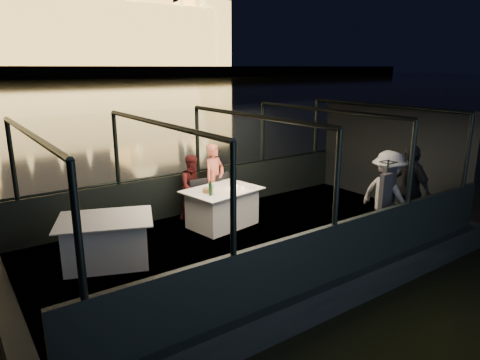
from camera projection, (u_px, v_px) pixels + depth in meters
boat_hull at (252, 262)px, 8.20m from camera, size 8.60×4.40×1.00m
boat_deck at (252, 239)px, 8.08m from camera, size 8.00×4.00×0.04m
gunwale_port at (199, 191)px, 9.54m from camera, size 8.00×0.08×0.90m
gunwale_starboard at (333, 252)px, 6.38m from camera, size 8.00×0.08×0.90m
cabin_glass_port at (197, 140)px, 9.24m from camera, size 8.00×0.02×1.40m
cabin_glass_starboard at (337, 178)px, 6.09m from camera, size 8.00×0.02×1.40m
cabin_roof_glass at (253, 116)px, 7.49m from camera, size 8.00×4.00×0.02m
end_wall_fore at (7, 224)px, 5.54m from camera, size 0.02×4.00×2.30m
end_wall_aft at (389, 154)px, 10.02m from camera, size 0.02×4.00×2.30m
canopy_ribs at (253, 179)px, 7.78m from camera, size 8.00×4.00×2.30m
dining_table_central at (222, 207)px, 8.62m from camera, size 1.61×1.28×0.77m
dining_table_aft at (107, 241)px, 6.94m from camera, size 1.77×1.54×0.79m
chair_port_left at (203, 200)px, 8.86m from camera, size 0.43×0.43×0.86m
chair_port_right at (227, 196)px, 9.20m from camera, size 0.54×0.54×0.89m
coat_stand at (385, 198)px, 7.49m from camera, size 0.49×0.41×1.59m
person_woman_coral at (215, 181)px, 9.25m from camera, size 0.65×0.53×1.55m
person_man_maroon at (194, 184)px, 8.96m from camera, size 0.71×0.58×1.37m
passenger_stripe at (387, 195)px, 7.87m from camera, size 0.66×1.11×1.68m
passenger_dark at (409, 190)px, 8.16m from camera, size 0.67×1.09×1.73m
wine_bottle at (210, 188)px, 8.09m from camera, size 0.07×0.07×0.30m
bread_basket at (208, 190)px, 8.31m from camera, size 0.22×0.22×0.08m
amber_candle at (236, 187)px, 8.58m from camera, size 0.06×0.06×0.08m
plate_near at (250, 187)px, 8.64m from camera, size 0.32×0.32×0.02m
plate_far at (208, 190)px, 8.44m from camera, size 0.29×0.29×0.02m
wine_glass_white at (213, 190)px, 8.16m from camera, size 0.07×0.07×0.19m
wine_glass_red at (234, 182)px, 8.69m from camera, size 0.08×0.08×0.20m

